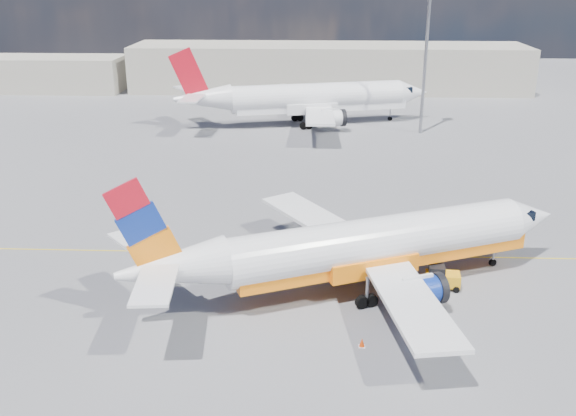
{
  "coord_description": "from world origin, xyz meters",
  "views": [
    {
      "loc": [
        2.61,
        -42.33,
        20.84
      ],
      "look_at": [
        0.67,
        3.81,
        3.5
      ],
      "focal_mm": 40.0,
      "sensor_mm": 36.0,
      "label": 1
    }
  ],
  "objects_px": {
    "second_jet": "(309,99)",
    "traffic_cone": "(362,343)",
    "main_jet": "(365,246)",
    "gse_tug": "(442,277)"
  },
  "relations": [
    {
      "from": "second_jet",
      "to": "gse_tug",
      "type": "height_order",
      "value": "second_jet"
    },
    {
      "from": "main_jet",
      "to": "second_jet",
      "type": "height_order",
      "value": "second_jet"
    },
    {
      "from": "gse_tug",
      "to": "main_jet",
      "type": "bearing_deg",
      "value": -169.99
    },
    {
      "from": "main_jet",
      "to": "gse_tug",
      "type": "xyz_separation_m",
      "value": [
        5.42,
        0.48,
        -2.5
      ]
    },
    {
      "from": "traffic_cone",
      "to": "main_jet",
      "type": "bearing_deg",
      "value": 85.61
    },
    {
      "from": "main_jet",
      "to": "traffic_cone",
      "type": "distance_m",
      "value": 7.82
    },
    {
      "from": "second_jet",
      "to": "traffic_cone",
      "type": "xyz_separation_m",
      "value": [
        3.79,
        -56.68,
        -3.44
      ]
    },
    {
      "from": "main_jet",
      "to": "gse_tug",
      "type": "bearing_deg",
      "value": -17.73
    },
    {
      "from": "gse_tug",
      "to": "traffic_cone",
      "type": "height_order",
      "value": "gse_tug"
    },
    {
      "from": "gse_tug",
      "to": "second_jet",
      "type": "bearing_deg",
      "value": 106.22
    }
  ]
}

